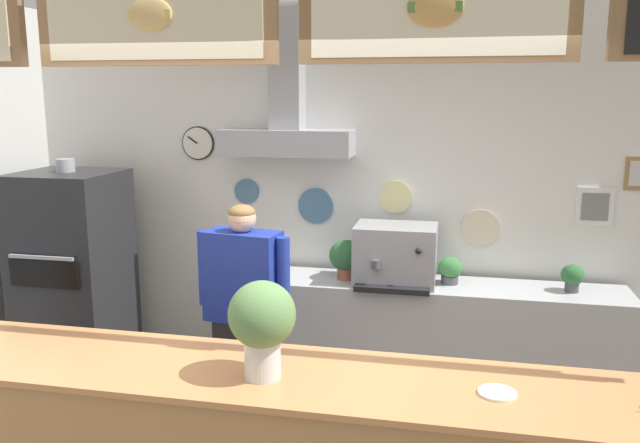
# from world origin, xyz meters

# --- Properties ---
(back_wall_assembly) EXTENTS (5.55, 2.33, 2.95)m
(back_wall_assembly) POSITION_xyz_m (-0.03, 2.08, 1.57)
(back_wall_assembly) COLOR #9E9E99
(back_wall_assembly) RESTS_ON ground_plane
(back_prep_counter) EXTENTS (3.02, 0.53, 0.88)m
(back_prep_counter) POSITION_xyz_m (0.50, 1.82, 0.44)
(back_prep_counter) COLOR #B7BABF
(back_prep_counter) RESTS_ON ground_plane
(pizza_oven) EXTENTS (0.74, 0.75, 1.78)m
(pizza_oven) POSITION_xyz_m (-2.16, 1.54, 0.84)
(pizza_oven) COLOR #232326
(pizza_oven) RESTS_ON ground_plane
(shop_worker) EXTENTS (0.61, 0.29, 1.62)m
(shop_worker) POSITION_xyz_m (-0.49, 0.74, 0.86)
(shop_worker) COLOR #232328
(shop_worker) RESTS_ON ground_plane
(espresso_machine) EXTENTS (0.59, 0.50, 0.43)m
(espresso_machine) POSITION_xyz_m (0.33, 1.79, 1.10)
(espresso_machine) COLOR #A3A5AD
(espresso_machine) RESTS_ON back_prep_counter
(potted_oregano) EXTENTS (0.16, 0.16, 0.20)m
(potted_oregano) POSITION_xyz_m (1.58, 1.83, 1.00)
(potted_oregano) COLOR #4C4C51
(potted_oregano) RESTS_ON back_prep_counter
(potted_rosemary) EXTENTS (0.17, 0.17, 0.20)m
(potted_rosemary) POSITION_xyz_m (0.73, 1.85, 0.99)
(potted_rosemary) COLOR #4C4C51
(potted_rosemary) RESTS_ON back_prep_counter
(potted_basil) EXTENTS (0.26, 0.26, 0.30)m
(potted_basil) POSITION_xyz_m (-0.04, 1.82, 1.05)
(potted_basil) COLOR #9E563D
(potted_basil) RESTS_ON back_prep_counter
(condiment_plate) EXTENTS (0.16, 0.16, 0.01)m
(condiment_plate) POSITION_xyz_m (0.96, -0.23, 1.03)
(condiment_plate) COLOR white
(condiment_plate) RESTS_ON service_counter
(basil_vase) EXTENTS (0.30, 0.30, 0.44)m
(basil_vase) POSITION_xyz_m (-0.06, -0.28, 1.27)
(basil_vase) COLOR silver
(basil_vase) RESTS_ON service_counter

